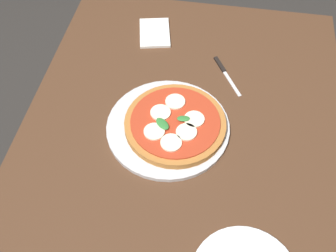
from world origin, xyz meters
TOP-DOWN VIEW (x-y plane):
  - ground_plane at (0.00, 0.00)m, footprint 6.00×6.00m
  - dining_table at (0.00, 0.00)m, footprint 1.12×0.82m
  - serving_tray at (0.03, 0.04)m, footprint 0.31×0.31m
  - pizza at (0.03, 0.02)m, footprint 0.25×0.25m
  - napkin at (0.38, 0.14)m, footprint 0.15×0.12m
  - knife at (0.25, -0.09)m, footprint 0.14×0.09m

SIDE VIEW (x-z plane):
  - ground_plane at x=0.00m, z-range 0.00..0.00m
  - dining_table at x=0.00m, z-range 0.25..0.98m
  - knife at x=0.25m, z-range 0.73..0.74m
  - napkin at x=0.38m, z-range 0.73..0.74m
  - serving_tray at x=0.03m, z-range 0.73..0.74m
  - pizza at x=0.03m, z-range 0.74..0.77m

